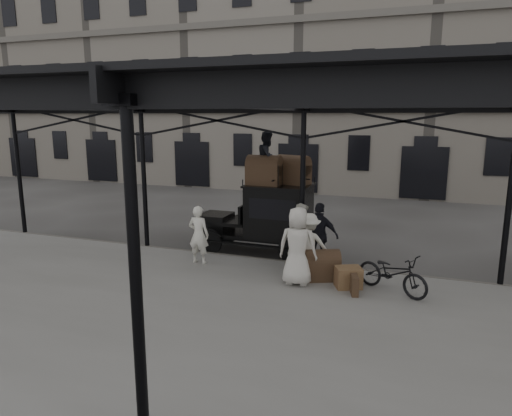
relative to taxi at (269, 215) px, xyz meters
The scene contains 18 objects.
ground 3.45m from the taxi, 67.04° to the right, with size 120.00×120.00×0.00m, color #383533.
platform 5.26m from the taxi, 75.77° to the right, with size 28.00×8.00×0.15m, color slate.
canopy 5.93m from the taxi, 74.97° to the right, with size 22.50×9.00×4.74m.
building_frontage 16.15m from the taxi, 85.20° to the left, with size 64.00×8.00×14.00m, color slate.
taxi is the anchor object (origin of this frame).
porter_left 2.44m from the taxi, 125.31° to the right, with size 0.59×0.39×1.63m, color silver.
porter_midleft 1.77m from the taxi, 42.24° to the right, with size 0.84×0.65×1.72m, color beige.
porter_centre 3.07m from the taxi, 59.06° to the right, with size 0.94×0.61×1.91m, color beige.
porter_official 2.17m from the taxi, 33.13° to the right, with size 1.04×0.43×1.77m, color black.
porter_right 2.59m from the taxi, 49.06° to the right, with size 1.05×0.61×1.63m, color silver.
bicycle 4.53m from the taxi, 32.58° to the right, with size 0.62×1.79×0.94m, color black.
porter_roof 1.76m from the taxi, 107.50° to the right, with size 0.76×0.59×1.56m, color black.
steamer_trunk_roof_near 1.37m from the taxi, 108.07° to the right, with size 0.99×0.61×0.73m, color #3F291D, non-canonical shape.
steamer_trunk_roof_far 1.51m from the taxi, 16.81° to the left, with size 0.98×0.60×0.72m, color #3F291D, non-canonical shape.
steamer_trunk_platform 3.05m from the taxi, 45.57° to the right, with size 0.87×0.53×0.64m, color #3F291D, non-canonical shape.
wicker_hamper 3.80m from the taxi, 41.28° to the right, with size 0.60×0.45×0.50m, color brown.
suitcase_upright 4.13m from the taxi, 42.95° to the right, with size 0.15×0.60×0.45m, color #3F291D.
suitcase_flat 2.86m from the taxi, 57.21° to the right, with size 0.60×0.15×0.40m, color #3F291D.
Camera 1 is at (2.92, -9.94, 4.19)m, focal length 32.00 mm.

